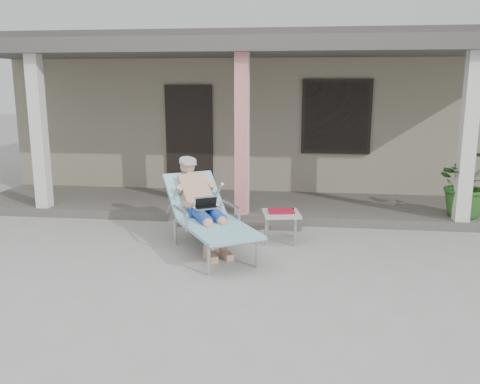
# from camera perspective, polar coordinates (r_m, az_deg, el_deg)

# --- Properties ---
(ground) EXTENTS (60.00, 60.00, 0.00)m
(ground) POSITION_cam_1_polar(r_m,az_deg,el_deg) (6.52, -2.18, -8.39)
(ground) COLOR #9E9E99
(ground) RESTS_ON ground
(house) EXTENTS (10.40, 5.40, 3.30)m
(house) POSITION_cam_1_polar(r_m,az_deg,el_deg) (12.57, 2.74, 9.30)
(house) COLOR gray
(house) RESTS_ON ground
(porch_deck) EXTENTS (10.00, 2.00, 0.15)m
(porch_deck) POSITION_cam_1_polar(r_m,az_deg,el_deg) (9.35, 0.87, -1.55)
(porch_deck) COLOR #605B56
(porch_deck) RESTS_ON ground
(porch_overhang) EXTENTS (10.00, 2.30, 2.85)m
(porch_overhang) POSITION_cam_1_polar(r_m,az_deg,el_deg) (9.04, 0.89, 15.32)
(porch_overhang) COLOR silver
(porch_overhang) RESTS_ON porch_deck
(porch_step) EXTENTS (2.00, 0.30, 0.07)m
(porch_step) POSITION_cam_1_polar(r_m,az_deg,el_deg) (8.25, -0.05, -3.67)
(porch_step) COLOR #605B56
(porch_step) RESTS_ON ground
(lounger) EXTENTS (1.66, 2.03, 1.30)m
(lounger) POSITION_cam_1_polar(r_m,az_deg,el_deg) (7.01, -3.98, -0.10)
(lounger) COLOR #B7B7BC
(lounger) RESTS_ON ground
(side_table) EXTENTS (0.61, 0.61, 0.47)m
(side_table) POSITION_cam_1_polar(r_m,az_deg,el_deg) (7.45, 4.65, -2.60)
(side_table) COLOR #B6B5B1
(side_table) RESTS_ON ground
(potted_palm) EXTENTS (1.11, 1.00, 1.10)m
(potted_palm) POSITION_cam_1_polar(r_m,az_deg,el_deg) (8.99, 24.19, 0.91)
(potted_palm) COLOR #26591E
(potted_palm) RESTS_ON porch_deck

